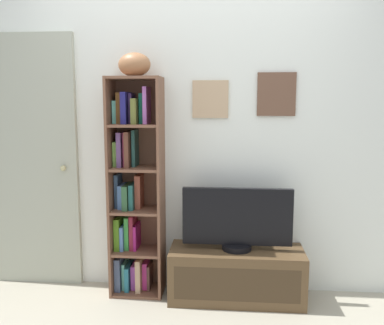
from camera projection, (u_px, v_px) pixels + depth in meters
The scene contains 6 objects.
back_wall at pixel (192, 131), 3.26m from camera, with size 4.80×0.08×2.51m.
bookshelf at pixel (134, 191), 3.22m from camera, with size 0.40×0.28×1.66m.
football at pixel (134, 65), 3.05m from camera, with size 0.25×0.17×0.17m, color #93613E.
tv_stand at pixel (236, 274), 3.16m from camera, with size 0.99×0.39×0.39m.
television at pixel (237, 219), 3.10m from camera, with size 0.81×0.22×0.46m.
door at pixel (25, 162), 3.36m from camera, with size 0.86×0.09×2.00m.
Camera 1 is at (0.28, -2.12, 1.48)m, focal length 39.38 mm.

